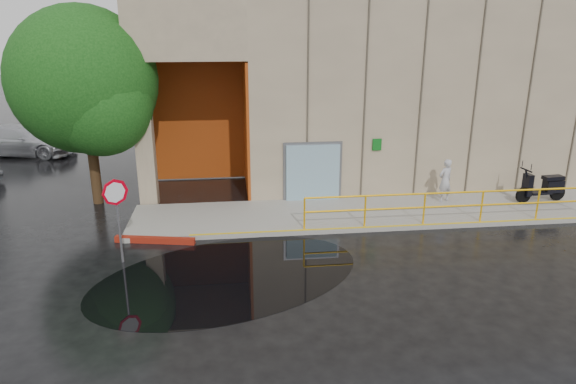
# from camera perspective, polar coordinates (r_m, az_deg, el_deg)

# --- Properties ---
(ground) EXTENTS (120.00, 120.00, 0.00)m
(ground) POSITION_cam_1_polar(r_m,az_deg,el_deg) (13.22, 6.01, -9.74)
(ground) COLOR black
(ground) RESTS_ON ground
(sidewalk) EXTENTS (20.00, 3.00, 0.15)m
(sidewalk) POSITION_cam_1_polar(r_m,az_deg,el_deg) (18.28, 15.29, -1.98)
(sidewalk) COLOR gray
(sidewalk) RESTS_ON ground
(building) EXTENTS (20.00, 10.17, 8.00)m
(building) POSITION_cam_1_polar(r_m,az_deg,el_deg) (23.77, 12.87, 12.98)
(building) COLOR gray
(building) RESTS_ON ground
(guardrail) EXTENTS (9.56, 0.06, 1.03)m
(guardrail) POSITION_cam_1_polar(r_m,az_deg,el_deg) (17.01, 17.88, -1.57)
(guardrail) COLOR #FFB60D
(guardrail) RESTS_ON sidewalk
(person) EXTENTS (0.66, 0.55, 1.54)m
(person) POSITION_cam_1_polar(r_m,az_deg,el_deg) (18.93, 17.07, 1.25)
(person) COLOR #B2B2B8
(person) RESTS_ON sidewalk
(scooter) EXTENTS (1.94, 0.78, 1.48)m
(scooter) POSITION_cam_1_polar(r_m,az_deg,el_deg) (20.15, 26.52, 1.35)
(scooter) COLOR black
(scooter) RESTS_ON sidewalk
(stop_sign) EXTENTS (0.60, 0.45, 2.36)m
(stop_sign) POSITION_cam_1_polar(r_m,az_deg,el_deg) (14.14, -18.54, -1.05)
(stop_sign) COLOR slate
(stop_sign) RESTS_ON ground
(red_curb) EXTENTS (2.39, 0.66, 0.18)m
(red_curb) POSITION_cam_1_polar(r_m,az_deg,el_deg) (15.73, -14.58, -5.18)
(red_curb) COLOR maroon
(red_curb) RESTS_ON ground
(puddle) EXTENTS (8.26, 6.69, 0.01)m
(puddle) POSITION_cam_1_polar(r_m,az_deg,el_deg) (13.45, -6.62, -9.24)
(puddle) COLOR black
(puddle) RESTS_ON ground
(car_c) EXTENTS (5.40, 2.99, 1.48)m
(car_c) POSITION_cam_1_polar(r_m,az_deg,el_deg) (28.44, -27.49, 5.10)
(car_c) COLOR #B8BAC1
(car_c) RESTS_ON ground
(tree_near) EXTENTS (4.95, 4.95, 6.85)m
(tree_near) POSITION_cam_1_polar(r_m,az_deg,el_deg) (18.79, -21.34, 10.88)
(tree_near) COLOR #321E10
(tree_near) RESTS_ON ground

